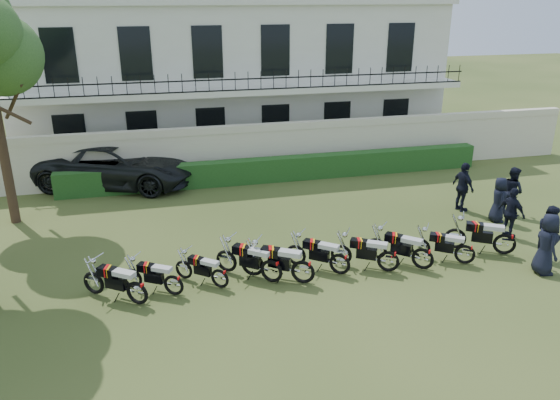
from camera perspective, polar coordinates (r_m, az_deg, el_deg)
The scene contains 21 objects.
ground at distance 16.59m, azimuth 2.53°, elevation -5.94°, with size 100.00×100.00×0.00m, color #32431B.
perimeter_wall at distance 23.46m, azimuth -2.91°, elevation 5.21°, with size 30.00×0.35×2.30m.
hedge at distance 23.11m, azimuth -0.06°, elevation 3.25°, with size 18.00×0.60×1.00m, color #1C4016.
building at distance 28.72m, azimuth -5.36°, elevation 13.19°, with size 20.40×9.60×7.40m.
motorcycle_0 at distance 14.40m, azimuth -14.75°, elevation -8.83°, with size 1.68×1.25×1.09m.
motorcycle_1 at distance 14.63m, azimuth -11.08°, elevation -8.24°, with size 1.58×1.00×0.98m.
motorcycle_2 at distance 14.80m, azimuth -6.31°, elevation -7.70°, with size 1.37×1.15×0.93m.
motorcycle_3 at distance 14.93m, azimuth -0.90°, elevation -6.89°, with size 1.68×1.39×1.13m.
motorcycle_4 at distance 14.88m, azimuth 2.42°, elevation -6.95°, with size 1.88×1.18×1.16m.
motorcycle_5 at distance 15.43m, azimuth 6.29°, elevation -6.15°, with size 1.59×1.32×1.07m.
motorcycle_6 at distance 15.79m, azimuth 11.29°, elevation -5.79°, with size 1.74×1.13×1.08m.
motorcycle_7 at distance 16.13m, azimuth 14.73°, elevation -5.44°, with size 1.55×1.47×1.11m.
motorcycle_8 at distance 16.82m, azimuth 18.81°, elevation -4.94°, with size 1.59×1.14×1.02m.
motorcycle_9 at distance 17.80m, azimuth 22.48°, elevation -3.80°, with size 1.86×1.16×1.14m.
suv at distance 23.35m, azimuth -16.72°, elevation 3.55°, with size 2.95×6.40×1.78m, color black.
officer_0 at distance 17.01m, azimuth 26.10°, elevation -4.14°, with size 0.88×0.57×1.80m, color black.
officer_1 at distance 17.91m, azimuth 26.31°, elevation -3.12°, with size 0.83×0.65×1.71m, color black.
officer_2 at distance 19.05m, azimuth 23.03°, elevation -1.26°, with size 0.99×0.41×1.69m, color black.
officer_3 at distance 20.27m, azimuth 21.87°, elevation 0.04°, with size 0.78×0.51×1.59m, color black.
officer_4 at distance 21.11m, azimuth 23.07°, elevation 0.90°, with size 0.85×0.66×1.75m, color black.
officer_5 at distance 20.78m, azimuth 18.59°, elevation 1.29°, with size 1.07×0.44×1.82m, color black.
Camera 1 is at (-4.25, -14.20, 7.45)m, focal length 35.00 mm.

